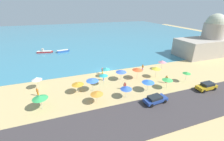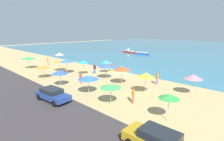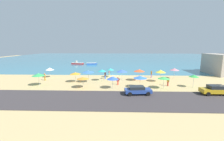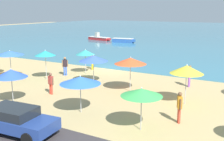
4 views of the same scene
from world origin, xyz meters
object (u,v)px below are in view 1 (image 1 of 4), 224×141
(bather_1, at_px, (102,70))
(bather_4, at_px, (37,91))
(beach_umbrella_8, at_px, (121,71))
(bather_5, at_px, (125,85))
(beach_umbrella_6, at_px, (40,97))
(bather_3, at_px, (167,79))
(beach_umbrella_7, at_px, (126,88))
(beach_umbrella_9, at_px, (168,79))
(beach_umbrella_5, at_px, (148,81))
(bather_2, at_px, (143,67))
(beach_umbrella_14, at_px, (92,80))
(beach_umbrella_0, at_px, (97,93))
(beach_umbrella_10, at_px, (156,68))
(beach_umbrella_2, at_px, (78,84))
(bather_0, at_px, (103,76))
(beach_umbrella_4, at_px, (104,75))
(harbor_fortress, at_px, (206,41))
(beach_umbrella_1, at_px, (138,69))
(parked_car_1, at_px, (207,86))
(parked_car_2, at_px, (155,99))
(beach_umbrella_13, at_px, (106,69))
(beach_umbrella_12, at_px, (187,73))
(beach_umbrella_11, at_px, (162,61))
(skiff_offshore, at_px, (44,52))
(skiff_nearshore, at_px, (63,51))
(beach_umbrella_3, at_px, (37,79))

(bather_1, relative_size, bather_4, 0.98)
(beach_umbrella_8, bearing_deg, bather_5, -102.30)
(beach_umbrella_6, height_order, bather_3, beach_umbrella_6)
(beach_umbrella_7, bearing_deg, beach_umbrella_9, 1.66)
(beach_umbrella_5, height_order, bather_2, beach_umbrella_5)
(bather_3, xyz_separation_m, bather_4, (-25.74, 3.70, -0.02))
(beach_umbrella_14, bearing_deg, bather_4, 171.32)
(beach_umbrella_0, relative_size, beach_umbrella_9, 0.97)
(beach_umbrella_5, relative_size, beach_umbrella_8, 1.01)
(beach_umbrella_10, xyz_separation_m, beach_umbrella_14, (-15.13, -1.01, 0.01))
(beach_umbrella_8, height_order, beach_umbrella_14, beach_umbrella_14)
(beach_umbrella_2, xyz_separation_m, bather_0, (6.00, 3.29, -0.95))
(beach_umbrella_4, distance_m, harbor_fortress, 38.65)
(beach_umbrella_1, relative_size, parked_car_1, 0.64)
(beach_umbrella_14, distance_m, parked_car_2, 12.03)
(beach_umbrella_7, xyz_separation_m, beach_umbrella_9, (9.12, 0.26, 0.02))
(parked_car_1, bearing_deg, beach_umbrella_13, 143.78)
(beach_umbrella_8, relative_size, beach_umbrella_12, 0.98)
(beach_umbrella_8, xyz_separation_m, parked_car_2, (2.15, -10.12, -1.31))
(beach_umbrella_10, xyz_separation_m, bather_1, (-11.19, 5.91, -1.38))
(beach_umbrella_9, xyz_separation_m, beach_umbrella_14, (-14.30, 4.04, 0.33))
(beach_umbrella_0, relative_size, bather_5, 1.39)
(beach_umbrella_8, relative_size, beach_umbrella_13, 1.02)
(beach_umbrella_11, bearing_deg, beach_umbrella_14, -167.29)
(beach_umbrella_5, xyz_separation_m, beach_umbrella_14, (-10.17, 3.55, 0.34))
(parked_car_1, bearing_deg, beach_umbrella_14, 161.15)
(parked_car_1, bearing_deg, beach_umbrella_9, 155.24)
(bather_1, bearing_deg, parked_car_1, -39.28)
(beach_umbrella_4, distance_m, bather_0, 2.42)
(beach_umbrella_1, relative_size, bather_4, 1.54)
(beach_umbrella_14, distance_m, skiff_offshore, 32.41)
(bather_0, relative_size, parked_car_1, 0.42)
(bather_4, bearing_deg, harbor_fortress, 9.91)
(beach_umbrella_12, distance_m, bather_1, 18.97)
(bather_1, bearing_deg, bather_3, -37.72)
(beach_umbrella_2, relative_size, beach_umbrella_6, 0.91)
(beach_umbrella_7, relative_size, beach_umbrella_11, 0.91)
(bather_4, bearing_deg, beach_umbrella_10, -1.19)
(beach_umbrella_4, xyz_separation_m, beach_umbrella_8, (4.35, 0.98, -0.22))
(skiff_offshore, bearing_deg, skiff_nearshore, -13.15)
(beach_umbrella_1, bearing_deg, bather_4, -179.19)
(bather_1, xyz_separation_m, parked_car_1, (17.35, -14.19, -0.09))
(beach_umbrella_1, xyz_separation_m, bather_4, (-20.80, -0.29, -1.37))
(beach_umbrella_3, bearing_deg, parked_car_2, -32.17)
(beach_umbrella_9, relative_size, bather_5, 1.42)
(beach_umbrella_7, xyz_separation_m, skiff_nearshore, (-9.46, 33.47, -1.53))
(beach_umbrella_11, relative_size, beach_umbrella_12, 1.03)
(beach_umbrella_1, xyz_separation_m, beach_umbrella_8, (-3.73, 0.68, -0.25))
(beach_umbrella_11, xyz_separation_m, bather_1, (-15.34, 2.57, -1.28))
(beach_umbrella_3, xyz_separation_m, bather_2, (24.46, 0.74, -1.15))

